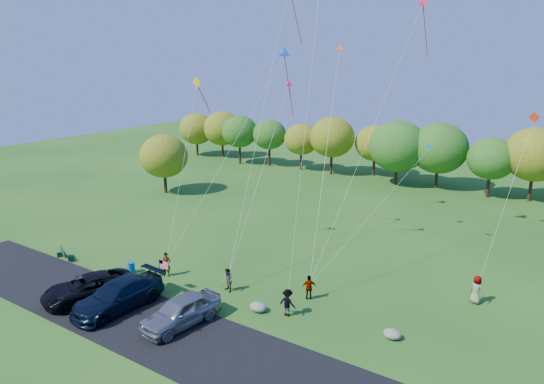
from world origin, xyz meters
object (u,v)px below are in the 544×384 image
at_px(flyer_e, 476,290).
at_px(park_bench, 64,253).
at_px(trash_barrel, 131,267).
at_px(minivan_dark, 89,288).
at_px(flyer_c, 288,303).
at_px(minivan_silver, 181,311).
at_px(flyer_b, 228,280).
at_px(minivan_navy, 118,295).
at_px(flyer_d, 309,287).
at_px(flyer_a, 166,265).

height_order(flyer_e, park_bench, flyer_e).
height_order(flyer_e, trash_barrel, flyer_e).
relative_size(minivan_dark, flyer_c, 3.36).
height_order(minivan_silver, flyer_b, minivan_silver).
height_order(flyer_c, trash_barrel, flyer_c).
height_order(minivan_dark, trash_barrel, minivan_dark).
height_order(flyer_c, park_bench, flyer_c).
distance_m(minivan_dark, flyer_b, 9.10).
height_order(minivan_dark, minivan_navy, minivan_navy).
bearing_deg(flyer_d, trash_barrel, -17.23).
distance_m(minivan_dark, flyer_a, 5.65).
bearing_deg(trash_barrel, flyer_b, 11.21).
height_order(minivan_silver, flyer_a, minivan_silver).
relative_size(flyer_d, flyer_e, 0.89).
relative_size(minivan_dark, minivan_silver, 1.13).
relative_size(minivan_navy, flyer_d, 3.69).
distance_m(minivan_navy, flyer_d, 12.23).
height_order(minivan_navy, flyer_d, minivan_navy).
bearing_deg(minivan_dark, trash_barrel, 124.85).
height_order(minivan_silver, park_bench, minivan_silver).
bearing_deg(flyer_c, minivan_silver, 43.86).
distance_m(minivan_navy, trash_barrel, 5.53).
relative_size(minivan_silver, flyer_e, 2.75).
xyz_separation_m(minivan_dark, flyer_e, (21.31, 13.55, 0.07)).
height_order(flyer_d, trash_barrel, flyer_d).
height_order(minivan_dark, flyer_e, flyer_e).
relative_size(flyer_b, flyer_e, 0.88).
bearing_deg(park_bench, flyer_a, 37.55).
bearing_deg(flyer_c, flyer_d, -91.41).
relative_size(minivan_silver, flyer_a, 2.85).
distance_m(flyer_c, trash_barrel, 13.03).
xyz_separation_m(flyer_d, trash_barrel, (-13.05, -3.65, -0.43)).
distance_m(minivan_silver, flyer_c, 6.46).
distance_m(minivan_navy, flyer_c, 10.70).
bearing_deg(flyer_a, minivan_navy, -107.57).
bearing_deg(trash_barrel, flyer_d, 15.63).
relative_size(flyer_c, trash_barrel, 2.14).
bearing_deg(park_bench, minivan_navy, 7.27).
distance_m(flyer_c, flyer_e, 12.38).
height_order(flyer_b, park_bench, flyer_b).
bearing_deg(flyer_e, minivan_dark, 57.97).
distance_m(flyer_b, trash_barrel, 8.07).
bearing_deg(minivan_navy, flyer_a, 104.66).
bearing_deg(flyer_b, flyer_d, 45.56).
bearing_deg(minivan_dark, flyer_d, 55.42).
height_order(flyer_c, flyer_d, flyer_c).
height_order(minivan_navy, park_bench, minivan_navy).
xyz_separation_m(flyer_b, flyer_e, (14.45, 7.58, 0.12)).
height_order(flyer_b, trash_barrel, flyer_b).
height_order(minivan_dark, flyer_d, minivan_dark).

